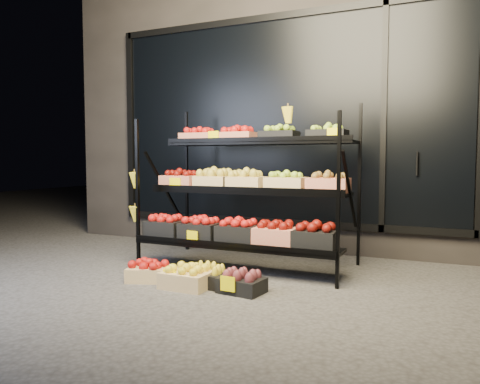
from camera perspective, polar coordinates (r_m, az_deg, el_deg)
The scene contains 9 objects.
ground at distance 4.30m, azimuth -2.49°, elevation -10.75°, with size 24.00×24.00×0.00m, color #514F4C.
building at distance 6.61m, azimuth 7.81°, elevation 9.65°, with size 6.00×2.08×3.50m.
display_rack at distance 4.72m, azimuth 0.64°, elevation 0.27°, with size 2.18×1.02×1.75m.
tag_floor_a at distance 4.08m, azimuth -8.57°, elevation -10.73°, with size 0.13×0.01×0.12m, color #EEDB00.
tag_floor_b at distance 3.82m, azimuth -1.52°, elevation -11.71°, with size 0.13×0.01×0.12m, color #EEDB00.
floor_crate_left at distance 4.36m, azimuth -11.06°, elevation -9.42°, with size 0.44×0.38×0.19m.
floor_crate_midleft at distance 4.12m, azimuth -3.83°, elevation -10.17°, with size 0.37×0.29×0.18m.
floor_crate_midright at distance 4.07m, azimuth -6.54°, elevation -10.23°, with size 0.41×0.31×0.20m.
floor_crate_right at distance 3.91m, azimuth 0.22°, elevation -10.94°, with size 0.39×0.31×0.19m.
Camera 1 is at (1.88, -3.71, 1.10)m, focal length 35.00 mm.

